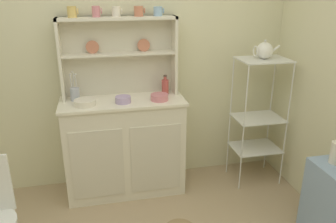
# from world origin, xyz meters

# --- Properties ---
(wall_back) EXTENTS (3.84, 0.05, 2.50)m
(wall_back) POSITION_xyz_m (0.00, 1.62, 1.25)
(wall_back) COLOR beige
(wall_back) RESTS_ON ground
(hutch_cabinet) EXTENTS (1.07, 0.45, 0.89)m
(hutch_cabinet) POSITION_xyz_m (0.03, 1.37, 0.46)
(hutch_cabinet) COLOR silver
(hutch_cabinet) RESTS_ON ground
(hutch_shelf_unit) EXTENTS (1.00, 0.18, 0.69)m
(hutch_shelf_unit) POSITION_xyz_m (0.03, 1.53, 1.30)
(hutch_shelf_unit) COLOR beige
(hutch_shelf_unit) RESTS_ON hutch_cabinet
(bakers_rack) EXTENTS (0.44, 0.34, 1.21)m
(bakers_rack) POSITION_xyz_m (1.29, 1.29, 0.74)
(bakers_rack) COLOR silver
(bakers_rack) RESTS_ON ground
(cup_gold_0) EXTENTS (0.09, 0.07, 0.09)m
(cup_gold_0) POSITION_xyz_m (-0.33, 1.49, 1.63)
(cup_gold_0) COLOR #DBB760
(cup_gold_0) RESTS_ON hutch_shelf_unit
(cup_rose_1) EXTENTS (0.08, 0.07, 0.09)m
(cup_rose_1) POSITION_xyz_m (-0.14, 1.49, 1.63)
(cup_rose_1) COLOR #D17A84
(cup_rose_1) RESTS_ON hutch_shelf_unit
(cup_cream_2) EXTENTS (0.08, 0.07, 0.08)m
(cup_cream_2) POSITION_xyz_m (0.03, 1.49, 1.62)
(cup_cream_2) COLOR silver
(cup_cream_2) RESTS_ON hutch_shelf_unit
(cup_terracotta_3) EXTENTS (0.09, 0.08, 0.08)m
(cup_terracotta_3) POSITION_xyz_m (0.21, 1.49, 1.62)
(cup_terracotta_3) COLOR #C67556
(cup_terracotta_3) RESTS_ON hutch_shelf_unit
(cup_sky_4) EXTENTS (0.09, 0.07, 0.08)m
(cup_sky_4) POSITION_xyz_m (0.38, 1.49, 1.62)
(cup_sky_4) COLOR #8EB2D1
(cup_sky_4) RESTS_ON hutch_shelf_unit
(bowl_mixing_large) EXTENTS (0.18, 0.18, 0.05)m
(bowl_mixing_large) POSITION_xyz_m (-0.28, 1.29, 0.92)
(bowl_mixing_large) COLOR silver
(bowl_mixing_large) RESTS_ON hutch_cabinet
(bowl_floral_medium) EXTENTS (0.13, 0.13, 0.05)m
(bowl_floral_medium) POSITION_xyz_m (0.03, 1.29, 0.92)
(bowl_floral_medium) COLOR #B79ECC
(bowl_floral_medium) RESTS_ON hutch_cabinet
(bowl_cream_small) EXTENTS (0.15, 0.15, 0.05)m
(bowl_cream_small) POSITION_xyz_m (0.34, 1.29, 0.92)
(bowl_cream_small) COLOR #D17A84
(bowl_cream_small) RESTS_ON hutch_cabinet
(jam_bottle) EXTENTS (0.06, 0.06, 0.18)m
(jam_bottle) POSITION_xyz_m (0.43, 1.45, 0.97)
(jam_bottle) COLOR #B74C47
(jam_bottle) RESTS_ON hutch_cabinet
(utensil_jar) EXTENTS (0.08, 0.08, 0.25)m
(utensil_jar) POSITION_xyz_m (-0.37, 1.45, 0.96)
(utensil_jar) COLOR #B2B7C6
(utensil_jar) RESTS_ON hutch_cabinet
(porcelain_teapot) EXTENTS (0.24, 0.15, 0.17)m
(porcelain_teapot) POSITION_xyz_m (1.29, 1.29, 1.29)
(porcelain_teapot) COLOR white
(porcelain_teapot) RESTS_ON bakers_rack
(flower_vase) EXTENTS (0.07, 0.07, 0.30)m
(flower_vase) POSITION_xyz_m (1.44, 0.40, 0.73)
(flower_vase) COLOR silver
(flower_vase) RESTS_ON side_shelf_blue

